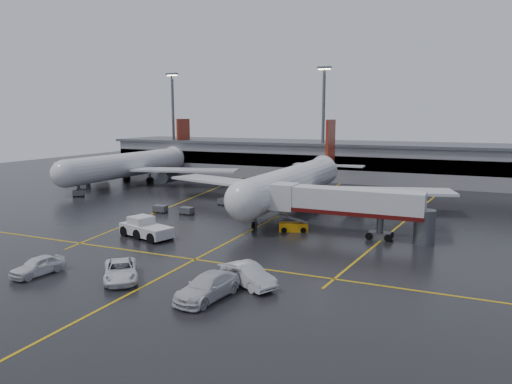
% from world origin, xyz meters
% --- Properties ---
extents(ground, '(220.00, 220.00, 0.00)m').
position_xyz_m(ground, '(0.00, 0.00, 0.00)').
color(ground, black).
rests_on(ground, ground).
extents(apron_line_centre, '(0.25, 90.00, 0.02)m').
position_xyz_m(apron_line_centre, '(0.00, 0.00, 0.01)').
color(apron_line_centre, gold).
rests_on(apron_line_centre, ground).
extents(apron_line_stop, '(60.00, 0.25, 0.02)m').
position_xyz_m(apron_line_stop, '(0.00, -22.00, 0.01)').
color(apron_line_stop, gold).
rests_on(apron_line_stop, ground).
extents(apron_line_left, '(9.99, 69.35, 0.02)m').
position_xyz_m(apron_line_left, '(-20.00, 10.00, 0.01)').
color(apron_line_left, gold).
rests_on(apron_line_left, ground).
extents(apron_line_right, '(7.57, 69.64, 0.02)m').
position_xyz_m(apron_line_right, '(18.00, 10.00, 0.01)').
color(apron_line_right, gold).
rests_on(apron_line_right, ground).
extents(terminal, '(122.00, 19.00, 8.60)m').
position_xyz_m(terminal, '(0.00, 47.93, 4.32)').
color(terminal, gray).
rests_on(terminal, ground).
extents(light_mast_left, '(3.00, 1.20, 25.45)m').
position_xyz_m(light_mast_left, '(-45.00, 42.00, 14.47)').
color(light_mast_left, '#595B60').
rests_on(light_mast_left, ground).
extents(light_mast_mid, '(3.00, 1.20, 25.45)m').
position_xyz_m(light_mast_mid, '(-5.00, 42.00, 14.47)').
color(light_mast_mid, '#595B60').
rests_on(light_mast_mid, ground).
extents(main_airliner, '(48.80, 45.60, 14.10)m').
position_xyz_m(main_airliner, '(0.00, 9.70, 4.21)').
color(main_airliner, silver).
rests_on(main_airliner, ground).
extents(second_airliner, '(48.80, 45.60, 14.10)m').
position_xyz_m(second_airliner, '(-42.00, 21.70, 4.21)').
color(second_airliner, silver).
rests_on(second_airliner, ground).
extents(jet_bridge, '(19.90, 3.40, 6.05)m').
position_xyz_m(jet_bridge, '(11.87, -6.00, 3.93)').
color(jet_bridge, silver).
rests_on(jet_bridge, ground).
extents(pushback_tractor, '(7.76, 4.88, 2.58)m').
position_xyz_m(pushback_tractor, '(-10.29, -16.53, 1.03)').
color(pushback_tractor, silver).
rests_on(pushback_tractor, ground).
extents(belt_loader, '(3.99, 2.83, 2.33)m').
position_xyz_m(belt_loader, '(5.17, -6.34, 0.57)').
color(belt_loader, orange).
rests_on(belt_loader, ground).
extents(service_van_a, '(6.16, 6.58, 1.72)m').
position_xyz_m(service_van_a, '(-2.92, -29.95, 0.86)').
color(service_van_a, white).
rests_on(service_van_a, ground).
extents(service_van_b, '(3.62, 7.02, 1.95)m').
position_xyz_m(service_van_b, '(6.43, -30.61, 0.97)').
color(service_van_b, silver).
rests_on(service_van_b, ground).
extents(service_van_c, '(6.17, 4.58, 1.94)m').
position_xyz_m(service_van_c, '(8.20, -26.65, 0.97)').
color(service_van_c, silver).
rests_on(service_van_c, ground).
extents(service_van_d, '(2.58, 5.28, 1.73)m').
position_xyz_m(service_van_d, '(-10.88, -31.97, 0.87)').
color(service_van_d, white).
rests_on(service_van_d, ground).
extents(baggage_cart_a, '(2.08, 1.43, 1.12)m').
position_xyz_m(baggage_cart_a, '(-12.97, -2.92, 0.63)').
color(baggage_cart_a, '#595B60').
rests_on(baggage_cart_a, ground).
extents(baggage_cart_b, '(2.12, 1.50, 1.12)m').
position_xyz_m(baggage_cart_b, '(-17.46, -3.33, 0.63)').
color(baggage_cart_b, '#595B60').
rests_on(baggage_cart_b, ground).
extents(baggage_cart_c, '(2.29, 1.82, 1.12)m').
position_xyz_m(baggage_cart_c, '(-11.36, 6.11, 0.63)').
color(baggage_cart_c, '#595B60').
rests_on(baggage_cart_c, ground).
extents(baggage_cart_d, '(2.03, 1.34, 1.12)m').
position_xyz_m(baggage_cart_d, '(-45.47, 10.21, 0.63)').
color(baggage_cart_d, '#595B60').
rests_on(baggage_cart_d, ground).
extents(baggage_cart_e, '(2.36, 2.29, 1.12)m').
position_xyz_m(baggage_cart_e, '(-39.96, 2.90, 0.63)').
color(baggage_cart_e, '#595B60').
rests_on(baggage_cart_e, ground).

